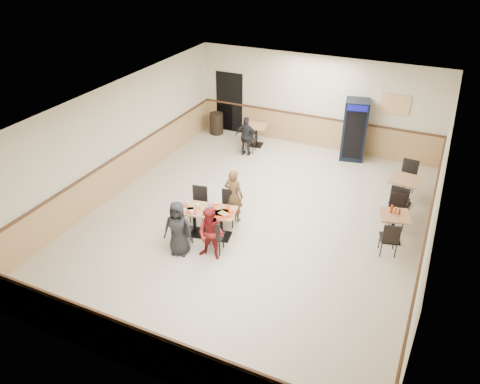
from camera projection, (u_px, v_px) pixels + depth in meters
The scene contains 20 objects.
ground at pixel (254, 220), 11.76m from camera, with size 10.00×10.00×0.00m, color beige.
room_shell at pixel (350, 171), 12.83m from camera, with size 10.00×10.00×10.00m.
main_table at pixel (208, 218), 10.99m from camera, with size 1.43×0.90×0.71m.
main_chairs at pixel (206, 219), 11.01m from camera, with size 1.45×1.75×0.90m.
diner_woman_left at pixel (178, 228), 10.31m from camera, with size 0.64×0.42×1.31m, color black.
diner_woman_right at pixel (211, 234), 10.16m from camera, with size 0.61×0.48×1.27m, color maroon.
diner_man_opposite at pixel (234, 195), 11.46m from camera, with size 0.51×0.33×1.40m, color brown.
lone_diner at pixel (246, 136), 14.74m from camera, with size 0.75×0.31×1.27m, color black.
tabletop_clutter at pixel (208, 210), 10.80m from camera, with size 1.26×0.74×0.12m.
side_table_near at pixel (393, 223), 10.82m from camera, with size 0.81×0.81×0.70m.
side_table_near_chair_south at pixel (389, 237), 10.39m from camera, with size 0.41×0.41×0.89m, color black, non-canonical shape.
side_table_near_chair_north at pixel (397, 212), 11.27m from camera, with size 0.41×0.41×0.89m, color black, non-canonical shape.
side_table_far at pixel (403, 188), 12.13m from camera, with size 0.81×0.81×0.79m.
side_table_far_chair_south at pixel (400, 200), 11.65m from camera, with size 0.46×0.46×1.00m, color black, non-canonical shape.
side_table_far_chair_north at pixel (407, 178), 12.64m from camera, with size 0.46×0.46×1.00m, color black, non-canonical shape.
condiment_caddy at pixel (395, 210), 10.71m from camera, with size 0.23×0.06×0.20m.
back_table at pixel (256, 132), 15.45m from camera, with size 0.75×0.75×0.71m.
back_table_chair_lone at pixel (249, 139), 15.02m from camera, with size 0.41×0.41×0.89m, color black, non-canonical shape.
pepsi_cooler at pixel (354, 130), 14.39m from camera, with size 0.84×0.84×1.90m.
trash_bin at pixel (216, 123), 16.38m from camera, with size 0.47×0.47×0.75m, color black.
Camera 1 is at (3.79, -9.05, 6.54)m, focal length 35.00 mm.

